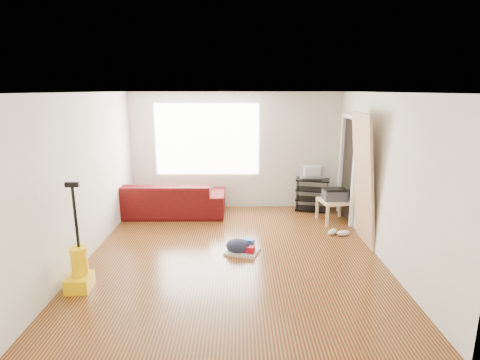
{
  "coord_description": "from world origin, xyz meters",
  "views": [
    {
      "loc": [
        0.07,
        -5.49,
        2.54
      ],
      "look_at": [
        0.1,
        0.6,
        1.06
      ],
      "focal_mm": 28.0,
      "sensor_mm": 36.0,
      "label": 1
    }
  ],
  "objects_px": {
    "cleaning_tray": "(243,249)",
    "vacuum": "(79,270)",
    "side_table": "(334,203)",
    "bucket": "(208,217)",
    "backpack": "(238,252)",
    "tv_stand": "(312,194)",
    "sofa": "(168,214)"
  },
  "relations": [
    {
      "from": "cleaning_tray",
      "to": "backpack",
      "type": "bearing_deg",
      "value": -171.03
    },
    {
      "from": "sofa",
      "to": "tv_stand",
      "type": "relative_size",
      "value": 3.12
    },
    {
      "from": "cleaning_tray",
      "to": "vacuum",
      "type": "height_order",
      "value": "vacuum"
    },
    {
      "from": "tv_stand",
      "to": "bucket",
      "type": "xyz_separation_m",
      "value": [
        -2.21,
        -0.46,
        -0.35
      ]
    },
    {
      "from": "bucket",
      "to": "cleaning_tray",
      "type": "bearing_deg",
      "value": -67.22
    },
    {
      "from": "sofa",
      "to": "tv_stand",
      "type": "bearing_deg",
      "value": -174.96
    },
    {
      "from": "bucket",
      "to": "backpack",
      "type": "height_order",
      "value": "bucket"
    },
    {
      "from": "side_table",
      "to": "cleaning_tray",
      "type": "bearing_deg",
      "value": -141.51
    },
    {
      "from": "tv_stand",
      "to": "vacuum",
      "type": "xyz_separation_m",
      "value": [
        -3.65,
        -3.26,
        -0.09
      ]
    },
    {
      "from": "sofa",
      "to": "tv_stand",
      "type": "xyz_separation_m",
      "value": [
        3.06,
        0.27,
        0.35
      ]
    },
    {
      "from": "cleaning_tray",
      "to": "side_table",
      "type": "bearing_deg",
      "value": 38.49
    },
    {
      "from": "sofa",
      "to": "bucket",
      "type": "distance_m",
      "value": 0.87
    },
    {
      "from": "sofa",
      "to": "side_table",
      "type": "distance_m",
      "value": 3.41
    },
    {
      "from": "tv_stand",
      "to": "backpack",
      "type": "distance_m",
      "value": 2.7
    },
    {
      "from": "bucket",
      "to": "sofa",
      "type": "bearing_deg",
      "value": 167.2
    },
    {
      "from": "sofa",
      "to": "bucket",
      "type": "height_order",
      "value": "sofa"
    },
    {
      "from": "tv_stand",
      "to": "backpack",
      "type": "xyz_separation_m",
      "value": [
        -1.58,
        -2.15,
        -0.35
      ]
    },
    {
      "from": "sofa",
      "to": "backpack",
      "type": "relative_size",
      "value": 5.99
    },
    {
      "from": "tv_stand",
      "to": "cleaning_tray",
      "type": "distance_m",
      "value": 2.64
    },
    {
      "from": "side_table",
      "to": "cleaning_tray",
      "type": "height_order",
      "value": "side_table"
    },
    {
      "from": "sofa",
      "to": "tv_stand",
      "type": "distance_m",
      "value": 3.09
    },
    {
      "from": "side_table",
      "to": "bucket",
      "type": "relative_size",
      "value": 2.1
    },
    {
      "from": "cleaning_tray",
      "to": "backpack",
      "type": "xyz_separation_m",
      "value": [
        -0.08,
        -0.01,
        -0.06
      ]
    },
    {
      "from": "bucket",
      "to": "cleaning_tray",
      "type": "distance_m",
      "value": 1.82
    },
    {
      "from": "vacuum",
      "to": "tv_stand",
      "type": "bearing_deg",
      "value": 38.48
    },
    {
      "from": "bucket",
      "to": "vacuum",
      "type": "bearing_deg",
      "value": -117.19
    },
    {
      "from": "sofa",
      "to": "vacuum",
      "type": "relative_size",
      "value": 1.68
    },
    {
      "from": "bucket",
      "to": "backpack",
      "type": "xyz_separation_m",
      "value": [
        0.63,
        -1.69,
        0.0
      ]
    },
    {
      "from": "side_table",
      "to": "vacuum",
      "type": "relative_size",
      "value": 0.45
    },
    {
      "from": "tv_stand",
      "to": "backpack",
      "type": "relative_size",
      "value": 1.92
    },
    {
      "from": "side_table",
      "to": "bucket",
      "type": "height_order",
      "value": "side_table"
    },
    {
      "from": "bucket",
      "to": "cleaning_tray",
      "type": "relative_size",
      "value": 0.5
    }
  ]
}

